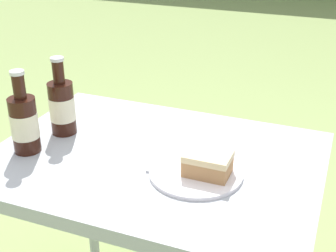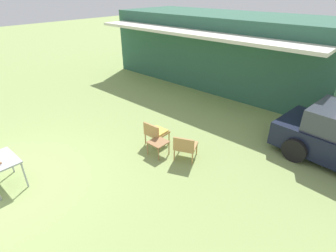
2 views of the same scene
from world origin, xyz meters
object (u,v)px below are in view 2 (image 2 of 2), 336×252
(wicker_chair_cushioned, at_px, (156,132))
(wicker_chair_plain, at_px, (185,146))
(garden_side_table, at_px, (158,143))
(patio_table, at_px, (0,163))

(wicker_chair_cushioned, bearing_deg, wicker_chair_plain, 177.19)
(wicker_chair_plain, xyz_separation_m, garden_side_table, (-0.70, -0.32, -0.06))
(wicker_chair_cushioned, height_order, wicker_chair_plain, same)
(wicker_chair_plain, bearing_deg, patio_table, 32.98)
(wicker_chair_cushioned, distance_m, wicker_chair_plain, 1.11)
(patio_table, bearing_deg, wicker_chair_cushioned, 69.64)
(wicker_chair_cushioned, bearing_deg, patio_table, 67.67)
(wicker_chair_cushioned, xyz_separation_m, patio_table, (-1.37, -3.68, 0.23))
(garden_side_table, bearing_deg, wicker_chair_cushioned, 141.08)
(patio_table, bearing_deg, wicker_chair_plain, 55.90)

